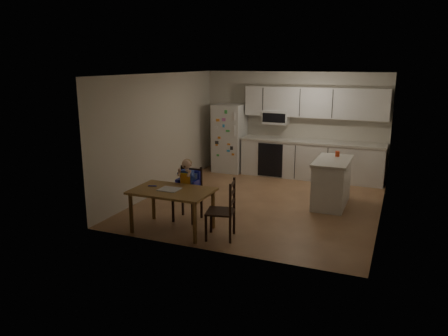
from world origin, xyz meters
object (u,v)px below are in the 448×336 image
refrigerator (229,138)px  dining_table (172,195)px  chair_booster (188,183)px  red_cup (337,154)px  kitchen_island (332,182)px  chair_side (226,206)px

refrigerator → dining_table: 4.21m
refrigerator → chair_booster: (0.65, -3.57, -0.19)m
refrigerator → red_cup: 3.24m
chair_booster → red_cup: bearing=42.4°
kitchen_island → red_cup: (0.03, 0.34, 0.50)m
kitchen_island → chair_side: chair_side is taller
kitchen_island → chair_booster: 2.83m
red_cup → kitchen_island: bearing=-95.1°
chair_side → refrigerator: bearing=-171.2°
red_cup → dining_table: 3.51m
refrigerator → chair_booster: refrigerator is taller
kitchen_island → dining_table: 3.22m
refrigerator → kitchen_island: bearing=-32.3°
kitchen_island → red_cup: size_ratio=11.61×
kitchen_island → chair_side: (-1.26, -2.32, 0.08)m
dining_table → chair_side: chair_side is taller
kitchen_island → chair_side: 2.64m
chair_side → chair_booster: bearing=-132.4°
kitchen_island → dining_table: kitchen_island is taller
refrigerator → kitchen_island: refrigerator is taller
refrigerator → chair_side: (1.60, -4.12, -0.31)m
refrigerator → dining_table: (0.65, -4.15, -0.25)m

